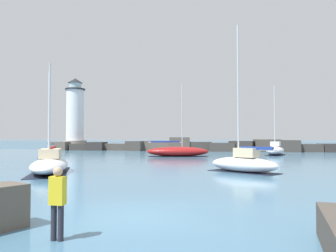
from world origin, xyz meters
TOP-DOWN VIEW (x-y plane):
  - ground_plane at (0.00, 0.00)m, footprint 600.00×600.00m
  - open_sea_beyond at (0.00, 108.41)m, footprint 400.00×116.00m
  - breakwater_jetty at (2.90, 48.32)m, footprint 63.47×6.62m
  - lighthouse at (-27.29, 48.97)m, footprint 4.50×4.50m
  - sailboat_moored_0 at (-16.39, 22.05)m, footprint 5.88×6.86m
  - sailboat_moored_1 at (-3.88, 31.00)m, footprint 8.14×3.83m
  - sailboat_moored_3 at (3.81, 13.69)m, footprint 5.37×4.43m
  - sailboat_moored_4 at (-9.40, 10.79)m, footprint 5.46×8.08m
  - sailboat_moored_5 at (8.68, 36.84)m, footprint 3.61×6.28m
  - person_on_rocks at (-0.98, -2.74)m, footprint 0.36×0.23m

SIDE VIEW (x-z plane):
  - ground_plane at x=0.00m, z-range 0.00..0.00m
  - open_sea_beyond at x=0.00m, z-range 0.00..0.01m
  - sailboat_moored_0 at x=-16.39m, z-range -4.23..5.41m
  - sailboat_moored_4 at x=-9.40m, z-range -3.17..4.34m
  - sailboat_moored_1 at x=-3.88m, z-range -4.00..5.27m
  - sailboat_moored_3 at x=3.81m, z-range -4.61..5.93m
  - sailboat_moored_5 at x=8.68m, z-range -4.06..5.47m
  - breakwater_jetty at x=2.90m, z-range -0.38..2.17m
  - person_on_rocks at x=-0.98m, z-range 0.11..1.86m
  - lighthouse at x=-27.29m, z-range -0.92..13.05m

